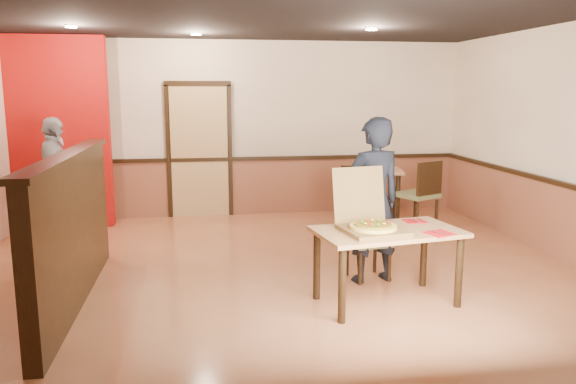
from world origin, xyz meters
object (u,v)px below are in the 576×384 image
Objects in this scene: side_chair_left at (357,195)px; diner at (373,201)px; side_chair_right at (421,192)px; pizza_box at (370,223)px; diner_chair at (366,237)px; main_table at (387,241)px; side_table at (376,181)px; condiment at (373,164)px; passerby at (56,178)px.

side_chair_left is 0.56× the size of diner.
pizza_box is (-1.61, -2.74, 0.24)m from side_chair_right.
diner is at bearing -89.93° from diner_chair.
main_table is 0.83× the size of diner.
main_table is 1.48× the size of side_chair_left.
side_chair_right is 0.79m from side_table.
pizza_box reaches higher than condiment.
passerby reaches higher than condiment.
condiment reaches higher than diner_chair.
main_table is 3.47m from side_table.
diner is 0.70m from pizza_box.
diner is 4.45m from passerby.
passerby is 4.59m from condiment.
side_chair_left is 0.79m from side_table.
side_chair_left is 1.38× the size of pizza_box.
side_chair_right reaches higher than diner_chair.
main_table is at bearing 97.14° from side_chair_left.
side_table is at bearing 61.02° from diner_chair.
passerby is (-3.74, 2.41, -0.04)m from diner.
diner reaches higher than main_table.
pizza_box reaches higher than main_table.
pizza_box reaches higher than side_table.
passerby is 2.34× the size of pizza_box.
diner_chair is 2.75m from condiment.
side_table is at bearing -77.67° from side_chair_right.
side_chair_right is at bearing 52.93° from main_table.
diner_chair is at bearing -108.59° from condiment.
side_chair_right is 0.58× the size of diner.
side_chair_left is 6.29× the size of condiment.
diner_chair is (0.03, 0.77, -0.16)m from main_table.
condiment is at bearing -106.17° from side_chair_left.
diner_chair reaches higher than main_table.
condiment is at bearing 65.79° from main_table.
pizza_box is (-0.66, -2.74, 0.26)m from side_chair_left.
diner reaches higher than diner_chair.
side_chair_left is 1.08× the size of side_table.
passerby reaches higher than diner_chair.
side_chair_left is at bearing 67.72° from diner_chair.
passerby is (-4.64, -0.30, 0.20)m from side_table.
side_chair_left is at bearing 66.71° from pizza_box.
diner_chair is 1.16× the size of pizza_box.
main_table is 0.26m from pizza_box.
condiment is (0.41, 0.63, 0.36)m from side_chair_left.
condiment is at bearing -118.73° from diner.
side_chair_left is 2.16m from diner.
side_chair_right is 2.53m from diner.
main_table is 2.04× the size of pizza_box.
diner_chair is 2.41m from side_chair_right.
side_table is (0.95, 3.34, 0.02)m from main_table.
side_chair_right is at bearing -52.01° from side_table.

